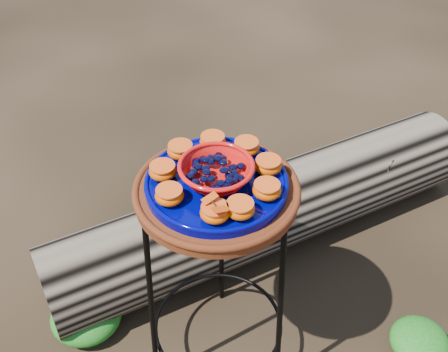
{
  "coord_description": "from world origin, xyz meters",
  "views": [
    {
      "loc": [
        0.07,
        -1.04,
        1.67
      ],
      "look_at": [
        0.02,
        0.0,
        0.77
      ],
      "focal_mm": 45.0,
      "sensor_mm": 36.0,
      "label": 1
    }
  ],
  "objects_px": {
    "terracotta_saucer": "(217,192)",
    "red_bowl": "(216,173)",
    "cobalt_plate": "(216,184)",
    "plant_stand": "(218,284)",
    "driftwood_log": "(266,210)"
  },
  "relations": [
    {
      "from": "plant_stand",
      "to": "terracotta_saucer",
      "type": "height_order",
      "value": "terracotta_saucer"
    },
    {
      "from": "plant_stand",
      "to": "red_bowl",
      "type": "xyz_separation_m",
      "value": [
        0.0,
        0.0,
        0.43
      ]
    },
    {
      "from": "terracotta_saucer",
      "to": "cobalt_plate",
      "type": "distance_m",
      "value": 0.03
    },
    {
      "from": "driftwood_log",
      "to": "red_bowl",
      "type": "bearing_deg",
      "value": -106.75
    },
    {
      "from": "terracotta_saucer",
      "to": "driftwood_log",
      "type": "relative_size",
      "value": 0.24
    },
    {
      "from": "terracotta_saucer",
      "to": "red_bowl",
      "type": "bearing_deg",
      "value": 0.0
    },
    {
      "from": "plant_stand",
      "to": "red_bowl",
      "type": "relative_size",
      "value": 3.95
    },
    {
      "from": "plant_stand",
      "to": "cobalt_plate",
      "type": "height_order",
      "value": "cobalt_plate"
    },
    {
      "from": "plant_stand",
      "to": "driftwood_log",
      "type": "height_order",
      "value": "plant_stand"
    },
    {
      "from": "cobalt_plate",
      "to": "plant_stand",
      "type": "bearing_deg",
      "value": 0.0
    },
    {
      "from": "terracotta_saucer",
      "to": "red_bowl",
      "type": "relative_size",
      "value": 2.33
    },
    {
      "from": "plant_stand",
      "to": "driftwood_log",
      "type": "relative_size",
      "value": 0.41
    },
    {
      "from": "cobalt_plate",
      "to": "red_bowl",
      "type": "bearing_deg",
      "value": 0.0
    },
    {
      "from": "terracotta_saucer",
      "to": "cobalt_plate",
      "type": "height_order",
      "value": "cobalt_plate"
    },
    {
      "from": "plant_stand",
      "to": "red_bowl",
      "type": "bearing_deg",
      "value": 0.0
    }
  ]
}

